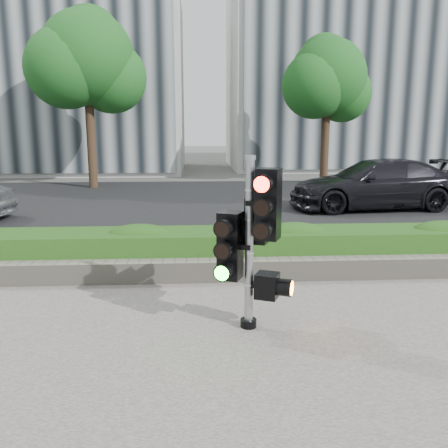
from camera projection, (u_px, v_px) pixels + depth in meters
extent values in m
plane|color=#51514C|center=(214.00, 331.00, 5.87)|extent=(120.00, 120.00, 0.00)
cube|color=black|center=(203.00, 203.00, 15.65)|extent=(60.00, 13.00, 0.02)
cube|color=gray|center=(208.00, 258.00, 8.94)|extent=(60.00, 0.25, 0.12)
cube|color=gray|center=(210.00, 270.00, 7.69)|extent=(12.00, 0.32, 0.34)
cube|color=#458829|center=(209.00, 250.00, 8.29)|extent=(12.00, 1.00, 0.68)
cube|color=#B7B7B2|center=(37.00, 35.00, 26.36)|extent=(16.00, 9.00, 15.00)
cube|color=#B7B7B2|center=(374.00, 70.00, 29.75)|extent=(18.00, 10.00, 12.00)
cylinder|color=black|center=(91.00, 139.00, 19.40)|extent=(0.36, 0.36, 4.03)
sphere|color=#144719|center=(87.00, 58.00, 18.76)|extent=(3.74, 3.74, 3.74)
sphere|color=#144719|center=(111.00, 78.00, 19.31)|extent=(2.88, 2.88, 2.88)
sphere|color=#144719|center=(66.00, 68.00, 18.39)|extent=(3.17, 3.17, 3.17)
sphere|color=#144719|center=(89.00, 38.00, 19.30)|extent=(2.59, 2.59, 2.59)
cylinder|color=black|center=(325.00, 143.00, 20.99)|extent=(0.36, 0.36, 3.58)
sphere|color=#144719|center=(328.00, 77.00, 20.42)|extent=(3.33, 3.33, 3.33)
sphere|color=#144719|center=(342.00, 93.00, 20.91)|extent=(2.56, 2.56, 2.56)
sphere|color=#144719|center=(315.00, 85.00, 20.09)|extent=(2.82, 2.82, 2.82)
sphere|color=#144719|center=(324.00, 60.00, 20.89)|extent=(2.30, 2.30, 2.30)
cylinder|color=black|center=(248.00, 323.00, 5.91)|extent=(0.20, 0.20, 0.10)
cylinder|color=gray|center=(249.00, 246.00, 5.71)|extent=(0.11, 0.11, 2.08)
cylinder|color=gray|center=(250.00, 157.00, 5.50)|extent=(0.13, 0.13, 0.05)
cube|color=#FF1107|center=(268.00, 204.00, 5.50)|extent=(0.35, 0.35, 0.83)
cube|color=#14E51E|center=(230.00, 246.00, 5.76)|extent=(0.35, 0.35, 0.83)
cube|color=black|center=(257.00, 220.00, 5.86)|extent=(0.35, 0.35, 0.57)
cube|color=orange|center=(267.00, 285.00, 5.76)|extent=(0.35, 0.35, 0.30)
imported|color=black|center=(375.00, 184.00, 14.47)|extent=(5.36, 2.52, 1.51)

